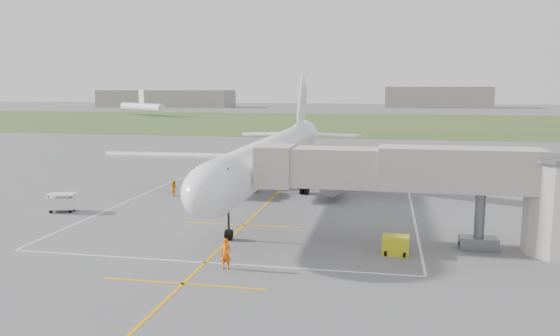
% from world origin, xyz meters
% --- Properties ---
extents(ground, '(700.00, 700.00, 0.00)m').
position_xyz_m(ground, '(0.00, 0.00, 0.00)').
color(ground, '#545456').
rests_on(ground, ground).
extents(grass_strip, '(700.00, 120.00, 0.02)m').
position_xyz_m(grass_strip, '(0.00, 130.00, 0.01)').
color(grass_strip, '#345425').
rests_on(grass_strip, ground).
extents(apron_markings, '(28.20, 60.00, 0.01)m').
position_xyz_m(apron_markings, '(0.00, -5.82, 0.01)').
color(apron_markings, orange).
rests_on(apron_markings, ground).
extents(airliner, '(38.93, 46.75, 13.52)m').
position_xyz_m(airliner, '(-0.00, 0.75, 4.39)').
color(airliner, white).
rests_on(airliner, ground).
extents(jet_bridge, '(23.40, 5.00, 7.20)m').
position_xyz_m(jet_bridge, '(15.72, -13.50, 4.74)').
color(jet_bridge, '#A29A92').
rests_on(jet_bridge, ground).
extents(gpu_unit, '(1.87, 1.38, 1.34)m').
position_xyz_m(gpu_unit, '(12.24, -15.84, 0.66)').
color(gpu_unit, gold).
rests_on(gpu_unit, ground).
extents(baggage_cart, '(2.69, 2.00, 1.68)m').
position_xyz_m(baggage_cart, '(-17.76, -8.35, 0.86)').
color(baggage_cart, silver).
rests_on(baggage_cart, ground).
extents(ramp_worker_nose, '(0.76, 0.55, 1.96)m').
position_xyz_m(ramp_worker_nose, '(1.72, -20.95, 0.98)').
color(ramp_worker_nose, '#ED5A07').
rests_on(ramp_worker_nose, ground).
extents(ramp_worker_wing, '(1.04, 1.02, 1.69)m').
position_xyz_m(ramp_worker_wing, '(-10.44, 0.65, 0.84)').
color(ramp_worker_wing, orange).
rests_on(ramp_worker_wing, ground).
extents(distant_hangars, '(345.00, 49.00, 12.00)m').
position_xyz_m(distant_hangars, '(-16.15, 265.19, 5.17)').
color(distant_hangars, gray).
rests_on(distant_hangars, ground).
extents(distant_aircraft, '(220.68, 52.01, 8.85)m').
position_xyz_m(distant_aircraft, '(10.20, 170.77, 3.59)').
color(distant_aircraft, white).
rests_on(distant_aircraft, ground).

